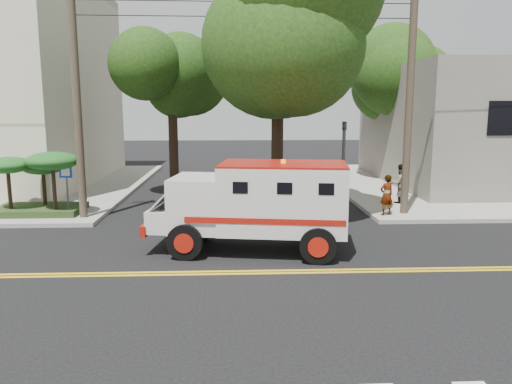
{
  "coord_description": "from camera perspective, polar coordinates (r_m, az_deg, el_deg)",
  "views": [
    {
      "loc": [
        -0.11,
        -12.01,
        4.12
      ],
      "look_at": [
        0.54,
        2.65,
        1.6
      ],
      "focal_mm": 35.0,
      "sensor_mm": 36.0,
      "label": 1
    }
  ],
  "objects": [
    {
      "name": "ground",
      "position": [
        12.69,
        -1.92,
        -9.2
      ],
      "size": [
        100.0,
        100.0,
        0.0
      ],
      "primitive_type": "plane",
      "color": "black",
      "rests_on": "ground"
    },
    {
      "name": "sidewalk_ne",
      "position": [
        29.19,
        25.29,
        0.84
      ],
      "size": [
        17.0,
        17.0,
        0.15
      ],
      "primitive_type": "cube",
      "color": "gray",
      "rests_on": "ground"
    },
    {
      "name": "utility_pole_left",
      "position": [
        18.83,
        -19.82,
        10.34
      ],
      "size": [
        0.28,
        0.28,
        9.0
      ],
      "primitive_type": "cylinder",
      "color": "#382D23",
      "rests_on": "ground"
    },
    {
      "name": "utility_pole_right",
      "position": [
        19.31,
        17.16,
        10.45
      ],
      "size": [
        0.28,
        0.28,
        9.0
      ],
      "primitive_type": "cylinder",
      "color": "#382D23",
      "rests_on": "ground"
    },
    {
      "name": "tree_main",
      "position": [
        18.59,
        4.06,
        19.26
      ],
      "size": [
        6.08,
        5.7,
        9.85
      ],
      "color": "black",
      "rests_on": "ground"
    },
    {
      "name": "tree_left",
      "position": [
        23.98,
        -8.92,
        13.48
      ],
      "size": [
        4.48,
        4.2,
        7.7
      ],
      "color": "black",
      "rests_on": "ground"
    },
    {
      "name": "tree_right",
      "position": [
        29.25,
        15.73,
        13.26
      ],
      "size": [
        4.8,
        4.5,
        8.2
      ],
      "color": "black",
      "rests_on": "ground"
    },
    {
      "name": "traffic_signal",
      "position": [
        18.13,
        9.96,
        3.6
      ],
      "size": [
        0.15,
        0.18,
        3.6
      ],
      "color": "#3F3F42",
      "rests_on": "ground"
    },
    {
      "name": "accessibility_sign",
      "position": [
        19.37,
        -20.83,
        0.93
      ],
      "size": [
        0.45,
        0.1,
        2.02
      ],
      "color": "#3F3F42",
      "rests_on": "ground"
    },
    {
      "name": "palm_planter",
      "position": [
        20.17,
        -23.82,
        1.87
      ],
      "size": [
        3.52,
        2.63,
        2.36
      ],
      "color": "#1E3314",
      "rests_on": "sidewalk_nw"
    },
    {
      "name": "armored_truck",
      "position": [
        14.15,
        0.15,
        -1.09
      ],
      "size": [
        5.87,
        2.95,
        2.56
      ],
      "rotation": [
        0.0,
        0.0,
        -0.15
      ],
      "color": "beige",
      "rests_on": "ground"
    },
    {
      "name": "pedestrian_a",
      "position": [
        18.99,
        14.7,
        -0.33
      ],
      "size": [
        0.64,
        0.52,
        1.51
      ],
      "primitive_type": "imported",
      "rotation": [
        0.0,
        0.0,
        3.47
      ],
      "color": "gray",
      "rests_on": "sidewalk_ne"
    },
    {
      "name": "pedestrian_b",
      "position": [
        21.53,
        16.13,
        0.93
      ],
      "size": [
        0.84,
        0.68,
        1.63
      ],
      "primitive_type": "imported",
      "rotation": [
        0.0,
        0.0,
        3.22
      ],
      "color": "gray",
      "rests_on": "sidewalk_ne"
    }
  ]
}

